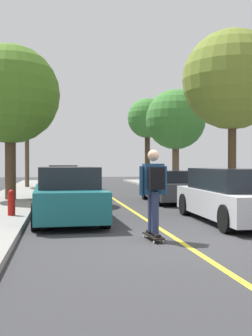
{
  "coord_description": "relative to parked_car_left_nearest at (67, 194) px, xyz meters",
  "views": [
    {
      "loc": [
        -2.38,
        -7.88,
        1.55
      ],
      "look_at": [
        -0.15,
        5.88,
        1.4
      ],
      "focal_mm": 44.65,
      "sensor_mm": 36.0,
      "label": 1
    }
  ],
  "objects": [
    {
      "name": "street_tree_left_nearest",
      "position": [
        -2.11,
        5.55,
        3.53
      ],
      "size": [
        3.88,
        3.88,
        6.07
      ],
      "color": "#4C3823",
      "rests_on": "sidewalk_left"
    },
    {
      "name": "street_tree_right_far",
      "position": [
        6.39,
        19.41,
        4.19
      ],
      "size": [
        2.99,
        2.99,
        6.33
      ],
      "color": "#3D2D1E",
      "rests_on": "sidewalk_right"
    },
    {
      "name": "parked_car_left_nearest",
      "position": [
        0.0,
        0.0,
        0.0
      ],
      "size": [
        1.94,
        4.56,
        1.45
      ],
      "color": "#196066",
      "rests_on": "ground"
    },
    {
      "name": "skateboarder",
      "position": [
        1.65,
        -3.23,
        0.36
      ],
      "size": [
        0.59,
        0.71,
        1.72
      ],
      "color": "black",
      "rests_on": "skateboard"
    },
    {
      "name": "street_tree_left_near",
      "position": [
        -2.11,
        14.35,
        4.14
      ],
      "size": [
        3.39,
        3.39,
        6.43
      ],
      "color": "brown",
      "rests_on": "sidewalk_left"
    },
    {
      "name": "parked_car_left_near",
      "position": [
        0.0,
        6.66,
        -0.03
      ],
      "size": [
        2.07,
        4.5,
        1.38
      ],
      "color": "#196066",
      "rests_on": "ground"
    },
    {
      "name": "ground",
      "position": [
        2.14,
        -3.52,
        -0.72
      ],
      "size": [
        80.0,
        80.0,
        0.0
      ],
      "primitive_type": "plane",
      "color": "#353538"
    },
    {
      "name": "center_line",
      "position": [
        2.14,
        0.48,
        -0.71
      ],
      "size": [
        0.12,
        39.2,
        0.01
      ],
      "primitive_type": "cube",
      "color": "gold",
      "rests_on": "ground"
    },
    {
      "name": "parked_car_right_near",
      "position": [
        4.28,
        4.73,
        -0.08
      ],
      "size": [
        2.04,
        4.2,
        1.27
      ],
      "color": "#38383D",
      "rests_on": "ground"
    },
    {
      "name": "skateboard",
      "position": [
        1.65,
        -3.2,
        -0.63
      ],
      "size": [
        0.29,
        0.85,
        0.1
      ],
      "color": "black",
      "rests_on": "ground"
    },
    {
      "name": "parked_car_left_farthest",
      "position": [
        0.0,
        19.85,
        -0.09
      ],
      "size": [
        2.02,
        4.19,
        1.25
      ],
      "color": "#1E5B33",
      "rests_on": "ground"
    },
    {
      "name": "parked_car_right_nearest",
      "position": [
        4.28,
        -1.01,
        -0.02
      ],
      "size": [
        1.9,
        4.71,
        1.42
      ],
      "color": "#B7B7BC",
      "rests_on": "ground"
    },
    {
      "name": "parked_car_left_far",
      "position": [
        0.0,
        13.72,
        -0.01
      ],
      "size": [
        2.04,
        4.47,
        1.44
      ],
      "color": "black",
      "rests_on": "ground"
    },
    {
      "name": "street_tree_right_near",
      "position": [
        6.39,
        11.72,
        3.32
      ],
      "size": [
        3.42,
        3.42,
        5.64
      ],
      "color": "brown",
      "rests_on": "sidewalk_right"
    },
    {
      "name": "street_tree_right_nearest",
      "position": [
        6.39,
        3.86,
        4.05
      ],
      "size": [
        3.84,
        3.84,
        6.56
      ],
      "color": "#4C3823",
      "rests_on": "sidewalk_right"
    },
    {
      "name": "fire_hydrant",
      "position": [
        -1.5,
        0.25,
        -0.23
      ],
      "size": [
        0.2,
        0.2,
        0.7
      ],
      "color": "#B2140F",
      "rests_on": "sidewalk_left"
    }
  ]
}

